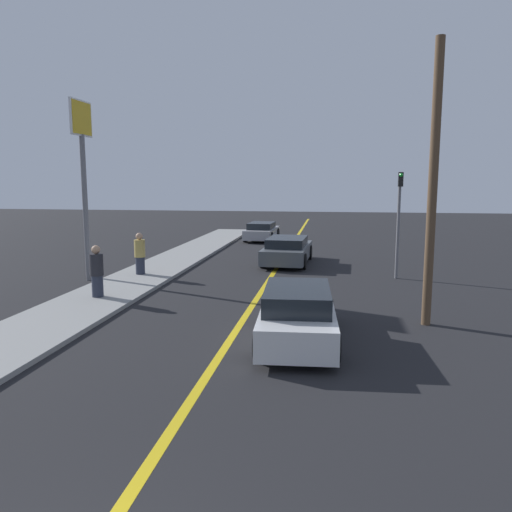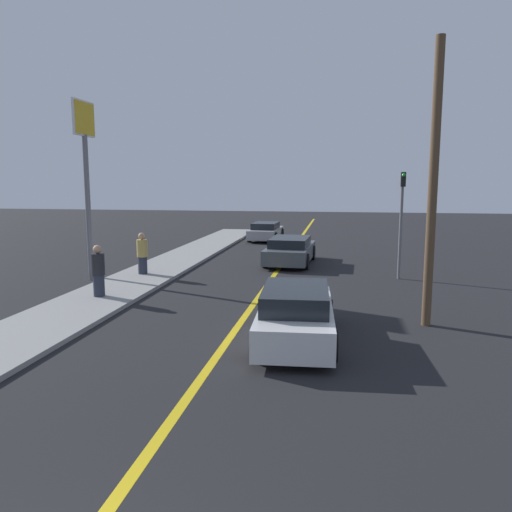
{
  "view_description": "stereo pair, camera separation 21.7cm",
  "coord_description": "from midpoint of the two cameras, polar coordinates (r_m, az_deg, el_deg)",
  "views": [
    {
      "loc": [
        2.39,
        -2.77,
        3.83
      ],
      "look_at": [
        0.22,
        11.39,
        1.67
      ],
      "focal_mm": 35.0,
      "sensor_mm": 36.0,
      "label": 1
    },
    {
      "loc": [
        2.61,
        -2.74,
        3.83
      ],
      "look_at": [
        0.22,
        11.39,
        1.67
      ],
      "focal_mm": 35.0,
      "sensor_mm": 36.0,
      "label": 2
    }
  ],
  "objects": [
    {
      "name": "road_center_line",
      "position": [
        21.25,
        2.67,
        -1.79
      ],
      "size": [
        0.2,
        60.0,
        0.01
      ],
      "color": "gold",
      "rests_on": "ground_plane"
    },
    {
      "name": "sidewalk_left",
      "position": [
        21.87,
        -10.72,
        -1.48
      ],
      "size": [
        2.56,
        34.86,
        0.13
      ],
      "color": "gray",
      "rests_on": "ground_plane"
    },
    {
      "name": "utility_pole",
      "position": [
        13.75,
        20.0,
        7.52
      ],
      "size": [
        0.24,
        0.24,
        7.39
      ],
      "color": "brown",
      "rests_on": "ground_plane"
    },
    {
      "name": "car_far_distant",
      "position": [
        32.38,
        1.33,
        2.83
      ],
      "size": [
        1.98,
        4.19,
        1.17
      ],
      "rotation": [
        0.0,
        0.0,
        -0.04
      ],
      "color": "#9E9EA3",
      "rests_on": "ground_plane"
    },
    {
      "name": "roadside_sign",
      "position": [
        20.19,
        -18.63,
        11.1
      ],
      "size": [
        0.2,
        1.53,
        6.79
      ],
      "color": "slate",
      "rests_on": "ground_plane"
    },
    {
      "name": "car_ahead_center",
      "position": [
        23.23,
        4.19,
        0.64
      ],
      "size": [
        2.18,
        4.61,
        1.25
      ],
      "rotation": [
        0.0,
        0.0,
        -0.04
      ],
      "color": "#4C5156",
      "rests_on": "ground_plane"
    },
    {
      "name": "pedestrian_far_standing",
      "position": [
        20.44,
        -12.57,
        0.27
      ],
      "size": [
        0.43,
        0.43,
        1.66
      ],
      "color": "#282D3D",
      "rests_on": "sidewalk_left"
    },
    {
      "name": "pedestrian_mid_group",
      "position": [
        16.82,
        -17.23,
        -1.66
      ],
      "size": [
        0.42,
        0.42,
        1.67
      ],
      "color": "#282D3D",
      "rests_on": "sidewalk_left"
    },
    {
      "name": "traffic_light",
      "position": [
        20.16,
        16.57,
        4.58
      ],
      "size": [
        0.18,
        0.4,
        4.16
      ],
      "color": "slate",
      "rests_on": "ground_plane"
    },
    {
      "name": "car_near_right_lane",
      "position": [
        12.09,
        5.1,
        -6.65
      ],
      "size": [
        2.04,
        4.57,
        1.35
      ],
      "rotation": [
        0.0,
        0.0,
        0.06
      ],
      "color": "silver",
      "rests_on": "ground_plane"
    }
  ]
}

